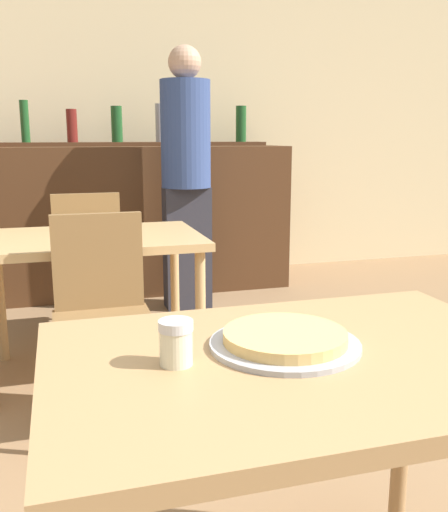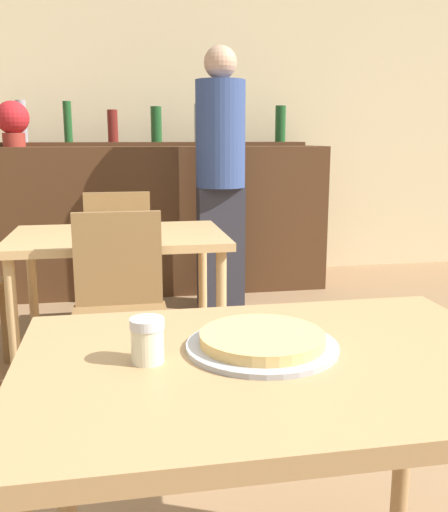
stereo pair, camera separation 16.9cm
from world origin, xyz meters
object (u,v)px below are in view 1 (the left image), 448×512
object	(u,v)px
chair_far_side_front	(102,304)
pizza_tray	(285,340)
person_standing	(186,170)
cheese_shaker	(176,342)
chair_far_side_back	(87,253)

from	to	relation	value
chair_far_side_front	pizza_tray	size ratio (longest dim) A/B	2.72
chair_far_side_front	person_standing	size ratio (longest dim) A/B	0.50
pizza_tray	person_standing	bearing A→B (deg)	81.74
cheese_shaker	person_standing	size ratio (longest dim) A/B	0.05
cheese_shaker	pizza_tray	bearing A→B (deg)	6.56
chair_far_side_front	cheese_shaker	xyz separation A→B (m)	(0.06, -1.27, 0.28)
chair_far_side_front	cheese_shaker	world-z (taller)	chair_far_side_front
chair_far_side_back	pizza_tray	xyz separation A→B (m)	(0.31, -2.33, 0.25)
chair_far_side_front	chair_far_side_back	xyz separation A→B (m)	(0.00, 1.09, 0.00)
person_standing	chair_far_side_back	bearing A→B (deg)	-147.08
pizza_tray	cheese_shaker	xyz separation A→B (m)	(-0.25, -0.03, 0.03)
chair_far_side_front	pizza_tray	xyz separation A→B (m)	(0.31, -1.24, 0.25)
pizza_tray	person_standing	world-z (taller)	person_standing
chair_far_side_back	pizza_tray	distance (m)	2.37
pizza_tray	chair_far_side_front	bearing A→B (deg)	103.82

